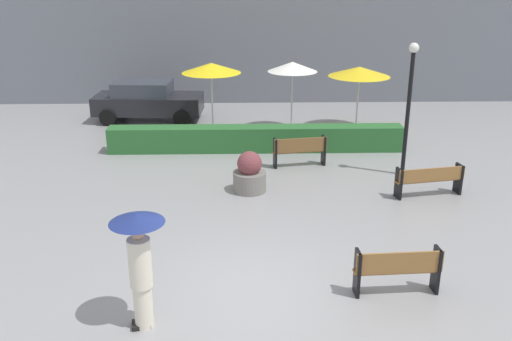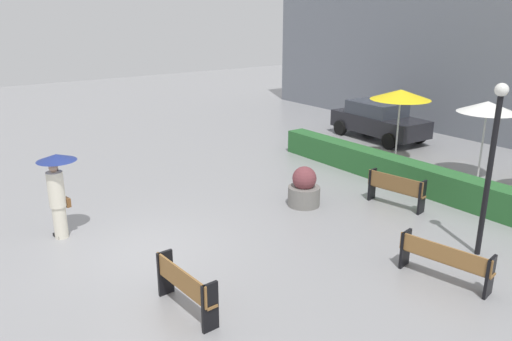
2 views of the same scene
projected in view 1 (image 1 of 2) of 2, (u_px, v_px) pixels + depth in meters
name	position (u px, v px, depth m)	size (l,w,h in m)	color
ground_plane	(250.00, 284.00, 10.88)	(60.00, 60.00, 0.00)	gray
bench_near_right	(398.00, 268.00, 10.39)	(1.64, 0.41, 0.91)	olive
bench_back_row	(300.00, 149.00, 17.12)	(1.68, 0.59, 0.92)	brown
bench_far_right	(430.00, 179.00, 14.90)	(1.88, 0.69, 0.82)	olive
pedestrian_with_umbrella	(140.00, 257.00, 9.20)	(0.91, 0.91, 2.07)	silver
planter_pot	(250.00, 174.00, 15.23)	(0.90, 0.90, 1.13)	slate
lamp_post	(409.00, 96.00, 15.83)	(0.28, 0.28, 3.84)	black
patio_umbrella_yellow	(211.00, 68.00, 19.71)	(2.09, 2.09, 2.62)	silver
patio_umbrella_white	(293.00, 67.00, 20.29)	(1.81, 1.81, 2.56)	silver
patio_umbrella_yellow_far	(359.00, 72.00, 20.44)	(2.25, 2.25, 2.37)	silver
hedge_strip	(256.00, 139.00, 18.63)	(9.72, 0.70, 0.83)	#28602D
building_facade	(244.00, 5.00, 24.46)	(28.00, 1.20, 8.41)	slate
parked_car	(147.00, 100.00, 22.21)	(4.30, 2.17, 1.57)	black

